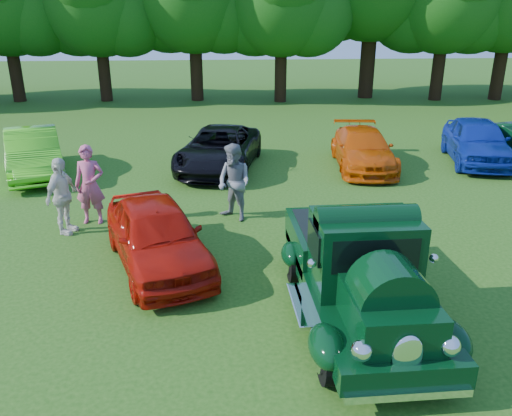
{
  "coord_description": "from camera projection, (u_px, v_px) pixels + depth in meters",
  "views": [
    {
      "loc": [
        -1.56,
        -7.95,
        4.75
      ],
      "look_at": [
        -0.69,
        1.72,
        1.1
      ],
      "focal_mm": 35.0,
      "sensor_mm": 36.0,
      "label": 1
    }
  ],
  "objects": [
    {
      "name": "ground",
      "position": [
        301.0,
        295.0,
        9.21
      ],
      "size": [
        120.0,
        120.0,
        0.0
      ],
      "primitive_type": "plane",
      "color": "#1D4C11",
      "rests_on": "ground"
    },
    {
      "name": "hero_pickup",
      "position": [
        358.0,
        272.0,
        8.32
      ],
      "size": [
        2.26,
        4.86,
        1.9
      ],
      "color": "black",
      "rests_on": "ground"
    },
    {
      "name": "red_convertible",
      "position": [
        157.0,
        235.0,
        10.11
      ],
      "size": [
        2.83,
        4.35,
        1.38
      ],
      "primitive_type": "imported",
      "rotation": [
        0.0,
        0.0,
        0.33
      ],
      "color": "#A71007",
      "rests_on": "ground"
    },
    {
      "name": "back_car_lime",
      "position": [
        33.0,
        153.0,
        16.16
      ],
      "size": [
        2.98,
        4.78,
        1.49
      ],
      "primitive_type": "imported",
      "rotation": [
        0.0,
        0.0,
        0.34
      ],
      "color": "#46C41A",
      "rests_on": "ground"
    },
    {
      "name": "back_car_black",
      "position": [
        219.0,
        149.0,
        16.86
      ],
      "size": [
        3.39,
        5.41,
        1.39
      ],
      "primitive_type": "imported",
      "rotation": [
        0.0,
        0.0,
        -0.23
      ],
      "color": "black",
      "rests_on": "ground"
    },
    {
      "name": "back_car_orange",
      "position": [
        363.0,
        149.0,
        17.01
      ],
      "size": [
        2.35,
        4.68,
        1.3
      ],
      "primitive_type": "imported",
      "rotation": [
        0.0,
        0.0,
        -0.12
      ],
      "color": "#C54806",
      "rests_on": "ground"
    },
    {
      "name": "back_car_blue",
      "position": [
        477.0,
        141.0,
        17.6
      ],
      "size": [
        2.98,
        4.92,
        1.57
      ],
      "primitive_type": "imported",
      "rotation": [
        0.0,
        0.0,
        -0.26
      ],
      "color": "navy",
      "rests_on": "ground"
    },
    {
      "name": "spectator_pink",
      "position": [
        90.0,
        185.0,
        12.2
      ],
      "size": [
        0.75,
        0.52,
        1.97
      ],
      "primitive_type": "imported",
      "rotation": [
        0.0,
        0.0,
        -0.07
      ],
      "color": "#C04F77",
      "rests_on": "ground"
    },
    {
      "name": "spectator_grey",
      "position": [
        234.0,
        183.0,
        12.41
      ],
      "size": [
        1.18,
        1.19,
        1.94
      ],
      "primitive_type": "imported",
      "rotation": [
        0.0,
        0.0,
        -0.82
      ],
      "color": "gray",
      "rests_on": "ground"
    },
    {
      "name": "spectator_white",
      "position": [
        62.0,
        196.0,
        11.6
      ],
      "size": [
        0.78,
        1.17,
        1.84
      ],
      "primitive_type": "imported",
      "rotation": [
        0.0,
        0.0,
        1.23
      ],
      "color": "silver",
      "rests_on": "ground"
    }
  ]
}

